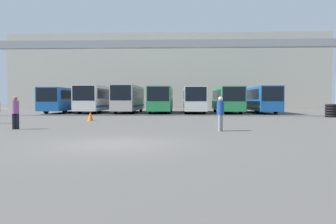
{
  "coord_description": "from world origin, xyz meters",
  "views": [
    {
      "loc": [
        2.44,
        -11.54,
        1.6
      ],
      "look_at": [
        1.05,
        22.8,
        0.3
      ],
      "focal_mm": 35.0,
      "sensor_mm": 36.0,
      "label": 1
    }
  ],
  "objects_px": {
    "bus_slot_3": "(161,98)",
    "bus_slot_2": "(129,97)",
    "bus_slot_5": "(227,98)",
    "pedestrian_far_center": "(220,113)",
    "bus_slot_1": "(96,98)",
    "pedestrian_near_center": "(15,112)",
    "bus_slot_4": "(194,98)",
    "bus_slot_0": "(65,99)",
    "traffic_cone": "(90,116)",
    "tire_stack": "(331,111)",
    "bus_slot_6": "(259,98)"
  },
  "relations": [
    {
      "from": "bus_slot_0",
      "to": "tire_stack",
      "type": "distance_m",
      "value": 29.57
    },
    {
      "from": "bus_slot_1",
      "to": "pedestrian_near_center",
      "type": "distance_m",
      "value": 22.48
    },
    {
      "from": "bus_slot_0",
      "to": "bus_slot_3",
      "type": "height_order",
      "value": "bus_slot_3"
    },
    {
      "from": "bus_slot_5",
      "to": "pedestrian_far_center",
      "type": "distance_m",
      "value": 23.36
    },
    {
      "from": "bus_slot_1",
      "to": "pedestrian_far_center",
      "type": "xyz_separation_m",
      "value": [
        12.38,
        -22.99,
        -0.91
      ]
    },
    {
      "from": "tire_stack",
      "to": "bus_slot_3",
      "type": "bearing_deg",
      "value": 149.19
    },
    {
      "from": "bus_slot_2",
      "to": "pedestrian_far_center",
      "type": "height_order",
      "value": "bus_slot_2"
    },
    {
      "from": "pedestrian_near_center",
      "to": "bus_slot_2",
      "type": "bearing_deg",
      "value": -127.38
    },
    {
      "from": "pedestrian_near_center",
      "to": "bus_slot_5",
      "type": "bearing_deg",
      "value": -153.76
    },
    {
      "from": "pedestrian_far_center",
      "to": "bus_slot_2",
      "type": "bearing_deg",
      "value": -136.54
    },
    {
      "from": "pedestrian_near_center",
      "to": "pedestrian_far_center",
      "type": "height_order",
      "value": "pedestrian_near_center"
    },
    {
      "from": "bus_slot_0",
      "to": "pedestrian_near_center",
      "type": "xyz_separation_m",
      "value": [
        5.43,
        -22.56,
        -0.76
      ]
    },
    {
      "from": "bus_slot_0",
      "to": "tire_stack",
      "type": "height_order",
      "value": "bus_slot_0"
    },
    {
      "from": "bus_slot_1",
      "to": "bus_slot_6",
      "type": "distance_m",
      "value": 19.88
    },
    {
      "from": "traffic_cone",
      "to": "tire_stack",
      "type": "relative_size",
      "value": 0.57
    },
    {
      "from": "bus_slot_2",
      "to": "pedestrian_far_center",
      "type": "relative_size",
      "value": 6.52
    },
    {
      "from": "traffic_cone",
      "to": "bus_slot_1",
      "type": "bearing_deg",
      "value": 103.01
    },
    {
      "from": "bus_slot_3",
      "to": "pedestrian_far_center",
      "type": "bearing_deg",
      "value": -79.19
    },
    {
      "from": "tire_stack",
      "to": "traffic_cone",
      "type": "bearing_deg",
      "value": -164.05
    },
    {
      "from": "bus_slot_0",
      "to": "pedestrian_far_center",
      "type": "bearing_deg",
      "value": -54.75
    },
    {
      "from": "bus_slot_0",
      "to": "bus_slot_4",
      "type": "height_order",
      "value": "bus_slot_4"
    },
    {
      "from": "bus_slot_5",
      "to": "pedestrian_far_center",
      "type": "height_order",
      "value": "bus_slot_5"
    },
    {
      "from": "bus_slot_2",
      "to": "bus_slot_5",
      "type": "height_order",
      "value": "bus_slot_2"
    },
    {
      "from": "bus_slot_1",
      "to": "bus_slot_0",
      "type": "bearing_deg",
      "value": 177.94
    },
    {
      "from": "pedestrian_near_center",
      "to": "bus_slot_6",
      "type": "bearing_deg",
      "value": -159.82
    },
    {
      "from": "bus_slot_0",
      "to": "bus_slot_4",
      "type": "xyz_separation_m",
      "value": [
        15.9,
        0.46,
        0.05
      ]
    },
    {
      "from": "bus_slot_2",
      "to": "pedestrian_near_center",
      "type": "xyz_separation_m",
      "value": [
        -2.52,
        -22.79,
        -0.92
      ]
    },
    {
      "from": "bus_slot_5",
      "to": "pedestrian_near_center",
      "type": "xyz_separation_m",
      "value": [
        -14.44,
        -22.51,
        -0.81
      ]
    },
    {
      "from": "traffic_cone",
      "to": "bus_slot_2",
      "type": "bearing_deg",
      "value": 88.31
    },
    {
      "from": "pedestrian_far_center",
      "to": "pedestrian_near_center",
      "type": "bearing_deg",
      "value": -69.34
    },
    {
      "from": "pedestrian_near_center",
      "to": "traffic_cone",
      "type": "bearing_deg",
      "value": -137.02
    },
    {
      "from": "bus_slot_1",
      "to": "bus_slot_2",
      "type": "distance_m",
      "value": 3.99
    },
    {
      "from": "bus_slot_4",
      "to": "pedestrian_far_center",
      "type": "xyz_separation_m",
      "value": [
        0.46,
        -23.59,
        -0.83
      ]
    },
    {
      "from": "bus_slot_1",
      "to": "tire_stack",
      "type": "distance_m",
      "value": 25.8
    },
    {
      "from": "bus_slot_0",
      "to": "pedestrian_far_center",
      "type": "relative_size",
      "value": 6.25
    },
    {
      "from": "bus_slot_3",
      "to": "bus_slot_2",
      "type": "bearing_deg",
      "value": 177.68
    },
    {
      "from": "bus_slot_2",
      "to": "bus_slot_3",
      "type": "distance_m",
      "value": 3.98
    },
    {
      "from": "bus_slot_2",
      "to": "pedestrian_far_center",
      "type": "distance_m",
      "value": 24.85
    },
    {
      "from": "bus_slot_0",
      "to": "bus_slot_5",
      "type": "relative_size",
      "value": 1.01
    },
    {
      "from": "bus_slot_0",
      "to": "bus_slot_5",
      "type": "height_order",
      "value": "bus_slot_5"
    },
    {
      "from": "pedestrian_far_center",
      "to": "tire_stack",
      "type": "xyz_separation_m",
      "value": [
        11.63,
        13.63,
        -0.33
      ]
    },
    {
      "from": "bus_slot_1",
      "to": "pedestrian_far_center",
      "type": "distance_m",
      "value": 26.13
    },
    {
      "from": "pedestrian_near_center",
      "to": "traffic_cone",
      "type": "height_order",
      "value": "pedestrian_near_center"
    },
    {
      "from": "bus_slot_3",
      "to": "bus_slot_6",
      "type": "distance_m",
      "value": 11.93
    },
    {
      "from": "bus_slot_3",
      "to": "bus_slot_4",
      "type": "bearing_deg",
      "value": 5.51
    },
    {
      "from": "bus_slot_0",
      "to": "traffic_cone",
      "type": "xyz_separation_m",
      "value": [
        7.49,
        -15.36,
        -1.37
      ]
    },
    {
      "from": "bus_slot_2",
      "to": "bus_slot_6",
      "type": "distance_m",
      "value": 15.9
    },
    {
      "from": "pedestrian_far_center",
      "to": "tire_stack",
      "type": "relative_size",
      "value": 1.46
    },
    {
      "from": "bus_slot_5",
      "to": "pedestrian_far_center",
      "type": "xyz_separation_m",
      "value": [
        -3.52,
        -23.08,
        -0.82
      ]
    },
    {
      "from": "bus_slot_5",
      "to": "pedestrian_far_center",
      "type": "relative_size",
      "value": 6.2
    }
  ]
}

